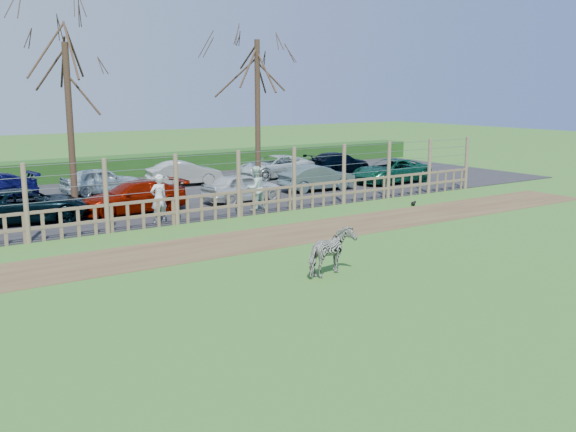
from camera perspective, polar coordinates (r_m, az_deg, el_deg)
ground at (r=16.21m, az=2.02°, el=-5.62°), size 120.00×120.00×0.00m
dirt_strip at (r=19.90m, az=-5.62°, el=-2.48°), size 34.00×2.80×0.01m
asphalt at (r=28.93m, az=-15.11°, el=1.50°), size 44.00×13.00×0.04m
hedge at (r=35.49m, az=-18.87°, el=3.87°), size 46.00×2.00×1.10m
fence at (r=22.82m, az=-9.85°, el=1.21°), size 30.16×0.16×2.50m
tree_mid at (r=27.01m, az=-19.01°, el=10.96°), size 4.80×4.80×6.83m
tree_right at (r=31.07m, az=-2.74°, el=12.18°), size 4.80×4.80×7.35m
zebra at (r=16.40m, az=3.88°, el=-3.23°), size 1.57×1.05×1.22m
visitor_a at (r=23.13m, az=-11.41°, el=1.54°), size 0.68×0.49×1.72m
visitor_b at (r=25.09m, az=-2.92°, el=2.48°), size 0.92×0.77×1.72m
crow at (r=26.79m, az=11.08°, el=1.10°), size 0.25×0.18×0.20m
car_2 at (r=24.60m, az=-22.18°, el=0.87°), size 4.55×2.57×1.20m
car_3 at (r=25.34m, az=-13.59°, el=1.67°), size 4.14×1.68×1.20m
car_4 at (r=27.12m, az=-4.12°, el=2.56°), size 3.63×1.71×1.20m
car_5 at (r=30.08m, az=2.62°, el=3.42°), size 3.73×1.56×1.20m
car_6 at (r=32.99m, az=9.12°, el=3.98°), size 4.37×2.11×1.20m
car_10 at (r=30.30m, az=-16.30°, el=3.04°), size 3.61×1.65×1.20m
car_11 at (r=32.10m, az=-9.21°, el=3.78°), size 3.76×1.68×1.20m
car_12 at (r=34.44m, az=-1.13°, el=4.42°), size 4.34×2.03×1.20m
car_13 at (r=36.28m, az=4.48°, el=4.73°), size 4.32×2.23×1.20m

